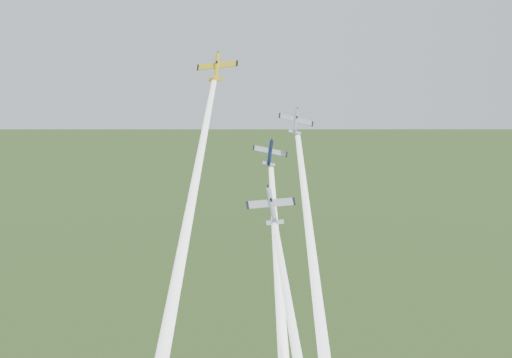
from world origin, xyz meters
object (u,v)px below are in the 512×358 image
plane_yellow (217,67)px  plane_navy (270,153)px  plane_silver_low (272,206)px  plane_silver_right (296,121)px

plane_yellow → plane_navy: plane_yellow is taller
plane_navy → plane_silver_low: 14.01m
plane_yellow → plane_silver_low: bearing=-48.6°
plane_navy → plane_silver_low: size_ratio=0.77×
plane_silver_low → plane_silver_right: bearing=56.4°
plane_navy → plane_silver_low: bearing=-94.1°
plane_silver_right → plane_silver_low: plane_silver_right is taller
plane_yellow → plane_silver_right: size_ratio=1.20×
plane_yellow → plane_silver_low: plane_yellow is taller
plane_silver_right → plane_silver_low: bearing=-117.1°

